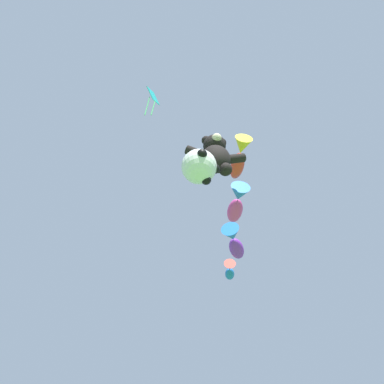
{
  "coord_description": "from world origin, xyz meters",
  "views": [
    {
      "loc": [
        0.59,
        -0.86,
        0.96
      ],
      "look_at": [
        1.49,
        4.68,
        8.17
      ],
      "focal_mm": 28.0,
      "sensor_mm": 36.0,
      "label": 1
    }
  ],
  "objects": [
    {
      "name": "soccer_ball_kite",
      "position": [
        1.59,
        3.92,
        8.45
      ],
      "size": [
        1.17,
        1.16,
        1.08
      ],
      "color": "white"
    },
    {
      "name": "teddy_bear_kite",
      "position": [
        2.21,
        4.15,
        9.71
      ],
      "size": [
        2.1,
        0.93,
        2.14
      ],
      "color": "black"
    },
    {
      "name": "fish_kite_cobalt",
      "position": [
        5.28,
        13.57,
        12.44
      ],
      "size": [
        0.97,
        1.6,
        0.71
      ],
      "color": "blue"
    },
    {
      "name": "fish_kite_crimson",
      "position": [
        3.65,
        5.32,
        11.92
      ],
      "size": [
        0.77,
        2.05,
        0.74
      ],
      "color": "red"
    },
    {
      "name": "fish_kite_magenta",
      "position": [
        4.14,
        7.73,
        11.8
      ],
      "size": [
        0.96,
        2.2,
        0.9
      ],
      "color": "#E53F9E"
    },
    {
      "name": "fish_kite_violet",
      "position": [
        4.86,
        10.9,
        12.3
      ],
      "size": [
        1.9,
        2.59,
        0.99
      ],
      "color": "purple"
    },
    {
      "name": "diamond_kite",
      "position": [
        -0.31,
        3.98,
        13.38
      ],
      "size": [
        0.64,
        0.76,
        2.49
      ],
      "color": "#19ADB2"
    }
  ]
}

